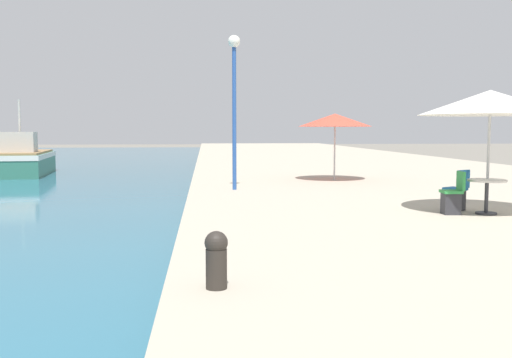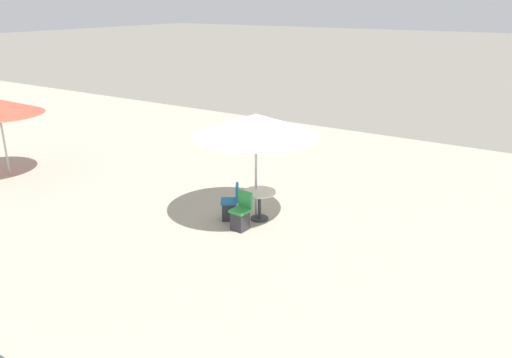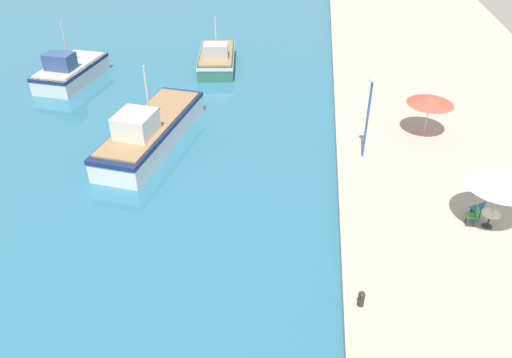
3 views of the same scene
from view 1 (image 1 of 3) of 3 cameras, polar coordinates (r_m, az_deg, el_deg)
quay_promenade at (r=33.13m, az=8.02°, el=1.30°), size 16.00×90.00×0.55m
fishing_boat_far at (r=31.68m, az=-22.49°, el=1.77°), size 3.45×6.56×3.86m
cafe_umbrella_pink at (r=13.14m, az=22.38°, el=7.09°), size 2.99×2.99×2.63m
cafe_umbrella_white at (r=20.44m, az=7.90°, el=5.85°), size 2.60×2.60×2.36m
cafe_table at (r=12.99m, az=22.08°, el=-0.96°), size 0.80×0.80×0.74m
cafe_chair_left at (r=13.39m, az=19.37°, el=-1.61°), size 0.57×0.58×0.91m
cafe_chair_right at (r=12.76m, az=19.03°, el=-1.90°), size 0.47×0.44×0.91m
mooring_bollard at (r=6.46m, az=-3.99°, el=-7.89°), size 0.26×0.26×0.65m
lamppost at (r=17.06m, az=-2.19°, el=9.32°), size 0.36×0.36×4.56m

